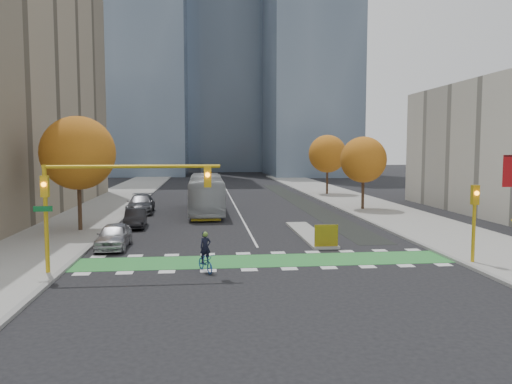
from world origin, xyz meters
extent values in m
plane|color=black|center=(0.00, 0.00, 0.00)|extent=(300.00, 300.00, 0.00)
cube|color=gray|center=(-13.50, 20.00, 0.07)|extent=(7.00, 120.00, 0.15)
cube|color=gray|center=(13.50, 20.00, 0.07)|extent=(7.00, 120.00, 0.15)
cube|color=gray|center=(-10.00, 20.00, 0.07)|extent=(0.30, 120.00, 0.16)
cube|color=gray|center=(10.00, 20.00, 0.07)|extent=(0.30, 120.00, 0.16)
cube|color=#2B8436|center=(0.00, 1.50, 0.01)|extent=(20.00, 3.00, 0.01)
cube|color=silver|center=(0.00, 40.00, 0.01)|extent=(0.15, 70.00, 0.01)
cube|color=black|center=(7.50, 30.00, 0.01)|extent=(2.50, 50.00, 0.01)
cube|color=gray|center=(4.00, 9.00, 0.08)|extent=(1.60, 10.00, 0.16)
cube|color=yellow|center=(4.00, 4.20, 0.80)|extent=(1.40, 0.12, 1.30)
cube|color=#47566B|center=(-18.00, 90.00, 35.00)|extent=(22.00, 22.00, 70.00)
cube|color=#47566B|center=(20.00, 85.00, 30.00)|extent=(18.00, 24.00, 60.00)
cube|color=#47566B|center=(-4.00, 140.00, 40.00)|extent=(26.00, 26.00, 80.00)
cylinder|color=#332114|center=(-12.00, 12.00, 2.62)|extent=(0.28, 0.28, 5.25)
sphere|color=#9A4D13|center=(-12.00, 12.00, 5.62)|extent=(5.20, 5.20, 5.20)
cylinder|color=#332114|center=(12.00, 22.00, 2.27)|extent=(0.28, 0.28, 4.55)
sphere|color=#9A4D13|center=(12.00, 22.00, 4.88)|extent=(4.40, 4.40, 4.40)
cylinder|color=#332114|center=(12.50, 38.00, 2.45)|extent=(0.28, 0.28, 4.90)
sphere|color=#9A4D13|center=(12.50, 38.00, 5.25)|extent=(4.80, 4.80, 4.80)
cylinder|color=#BF9914|center=(-10.50, -0.50, 2.60)|extent=(0.20, 0.20, 5.20)
cylinder|color=#BF9914|center=(-6.50, -0.50, 5.10)|extent=(8.20, 0.16, 0.16)
cube|color=#BF9914|center=(-10.50, -0.50, 4.20)|extent=(0.35, 0.28, 1.00)
sphere|color=orange|center=(-10.50, -0.68, 4.30)|extent=(0.22, 0.22, 0.22)
cube|color=#BF9914|center=(-3.00, -0.50, 4.60)|extent=(0.35, 0.28, 1.00)
sphere|color=orange|center=(-3.00, -0.68, 4.70)|extent=(0.22, 0.22, 0.22)
cube|color=#0C5926|center=(-10.50, -0.90, 3.20)|extent=(0.85, 0.04, 0.25)
cylinder|color=#BF9914|center=(10.50, -0.50, 2.00)|extent=(0.18, 0.18, 4.00)
cube|color=#BF9914|center=(10.50, -0.50, 3.60)|extent=(0.35, 0.28, 1.00)
sphere|color=orange|center=(10.50, -0.68, 3.70)|extent=(0.22, 0.22, 0.22)
cube|color=maroon|center=(10.95, -2.50, 4.90)|extent=(0.55, 0.03, 1.50)
imported|color=navy|center=(-3.13, -0.55, 0.45)|extent=(1.16, 1.80, 0.89)
imported|color=black|center=(-3.13, -0.55, 1.20)|extent=(0.64, 0.54, 1.51)
sphere|color=#597F2D|center=(-3.13, -0.55, 1.83)|extent=(0.26, 0.26, 0.26)
imported|color=#AAAEB1|center=(-3.00, 21.51, 1.78)|extent=(3.06, 12.79, 3.56)
imported|color=#ABAAB0|center=(-8.56, 5.73, 0.75)|extent=(1.77, 4.38, 1.49)
imported|color=black|center=(-8.33, 13.55, 0.70)|extent=(1.71, 4.30, 1.39)
imported|color=#49494E|center=(-9.00, 22.16, 0.84)|extent=(2.55, 5.84, 1.67)
camera|label=1|loc=(-3.16, -24.36, 5.96)|focal=35.00mm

